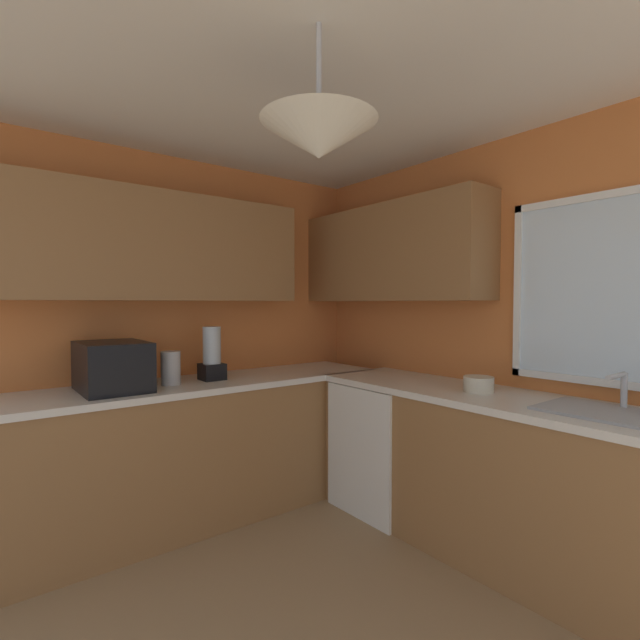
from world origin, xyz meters
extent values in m
cube|color=#D17238|center=(0.00, 1.66, 1.23)|extent=(3.80, 0.06, 2.46)
cube|color=#D17238|center=(-1.87, 0.00, 1.23)|extent=(0.06, 3.37, 2.46)
cube|color=white|center=(0.00, 0.00, 2.49)|extent=(3.80, 3.37, 0.06)
cube|color=silver|center=(0.52, 1.62, 1.51)|extent=(1.20, 0.02, 0.94)
cube|color=white|center=(0.52, 1.61, 2.00)|extent=(1.28, 0.04, 0.04)
cube|color=white|center=(0.52, 1.61, 1.01)|extent=(1.28, 0.04, 0.04)
cube|color=white|center=(-0.10, 1.61, 1.51)|extent=(0.04, 0.04, 1.02)
cube|color=olive|center=(-1.68, -0.20, 1.80)|extent=(0.32, 2.28, 0.70)
cube|color=olive|center=(-1.03, 1.47, 1.80)|extent=(1.61, 0.32, 0.70)
cylinder|color=#B7B7BC|center=(0.00, 0.00, 2.28)|extent=(0.02, 0.02, 0.35)
cone|color=silver|center=(0.00, 0.00, 2.04)|extent=(0.44, 0.44, 0.14)
cube|color=olive|center=(-1.53, 0.00, 0.44)|extent=(0.62, 2.95, 0.87)
cube|color=silver|center=(-1.53, 0.00, 0.89)|extent=(0.65, 2.98, 0.04)
cube|color=olive|center=(0.21, 1.32, 0.44)|extent=(2.86, 0.62, 0.87)
cube|color=silver|center=(0.21, 1.32, 0.89)|extent=(2.89, 0.65, 0.04)
cube|color=white|center=(-0.87, 1.29, 0.43)|extent=(0.60, 0.60, 0.87)
cube|color=black|center=(-1.53, -0.36, 1.06)|extent=(0.48, 0.36, 0.29)
cylinder|color=#B7B7BC|center=(-1.51, -0.02, 1.02)|extent=(0.12, 0.12, 0.21)
cube|color=#9EA0A5|center=(0.52, 1.32, 0.92)|extent=(0.59, 0.40, 0.02)
cylinder|color=#B7B7BC|center=(0.52, 1.48, 1.00)|extent=(0.03, 0.03, 0.18)
cylinder|color=#B7B7BC|center=(0.52, 1.38, 1.09)|extent=(0.02, 0.20, 0.02)
cylinder|color=beige|center=(-0.17, 1.32, 0.96)|extent=(0.17, 0.17, 0.09)
cube|color=black|center=(-1.53, 0.27, 0.97)|extent=(0.15, 0.15, 0.11)
cylinder|color=#B2BCC6|center=(-1.53, 0.27, 1.15)|extent=(0.12, 0.12, 0.25)
camera|label=1|loc=(1.36, -1.05, 1.43)|focal=25.77mm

